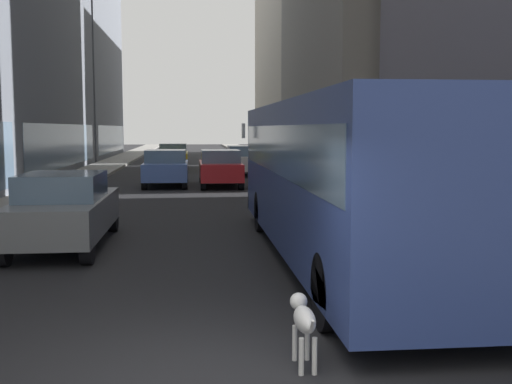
# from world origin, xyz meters

# --- Properties ---
(ground_plane) EXTENTS (120.00, 120.00, 0.00)m
(ground_plane) POSITION_xyz_m (0.00, 35.00, 0.00)
(ground_plane) COLOR #232326
(sidewalk_left) EXTENTS (2.40, 110.00, 0.15)m
(sidewalk_left) POSITION_xyz_m (-5.70, 35.00, 0.07)
(sidewalk_left) COLOR gray
(sidewalk_left) RESTS_ON ground
(sidewalk_right) EXTENTS (2.40, 110.00, 0.15)m
(sidewalk_right) POSITION_xyz_m (5.70, 35.00, 0.07)
(sidewalk_right) COLOR gray
(sidewalk_right) RESTS_ON ground
(building_right_far) EXTENTS (10.12, 23.71, 18.97)m
(building_right_far) POSITION_xyz_m (11.90, 50.59, 9.48)
(building_right_far) COLOR #B2A893
(building_right_far) RESTS_ON ground
(transit_bus) EXTENTS (2.78, 11.53, 3.05)m
(transit_bus) POSITION_xyz_m (2.80, 5.90, 1.78)
(transit_bus) COLOR #33478C
(transit_bus) RESTS_ON ground
(car_red_coupe) EXTENTS (1.80, 4.58, 1.62)m
(car_red_coupe) POSITION_xyz_m (1.20, 21.83, 0.82)
(car_red_coupe) COLOR red
(car_red_coupe) RESTS_ON ground
(car_blue_hatchback) EXTENTS (1.90, 4.34, 1.62)m
(car_blue_hatchback) POSITION_xyz_m (-1.20, 22.14, 0.82)
(car_blue_hatchback) COLOR #4C6BB7
(car_blue_hatchback) RESTS_ON ground
(car_grey_wagon) EXTENTS (1.76, 4.69, 1.62)m
(car_grey_wagon) POSITION_xyz_m (-2.80, 7.85, 0.82)
(car_grey_wagon) COLOR slate
(car_grey_wagon) RESTS_ON ground
(car_yellow_taxi) EXTENTS (1.77, 4.39, 1.62)m
(car_yellow_taxi) POSITION_xyz_m (-1.20, 33.62, 0.82)
(car_yellow_taxi) COLOR yellow
(car_yellow_taxi) RESTS_ON ground
(car_white_van) EXTENTS (1.88, 4.30, 1.62)m
(car_white_van) POSITION_xyz_m (2.80, 28.28, 0.82)
(car_white_van) COLOR silver
(car_white_van) RESTS_ON ground
(dalmatian_dog) EXTENTS (0.22, 0.96, 0.72)m
(dalmatian_dog) POSITION_xyz_m (1.13, 0.59, 0.51)
(dalmatian_dog) COLOR white
(dalmatian_dog) RESTS_ON ground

